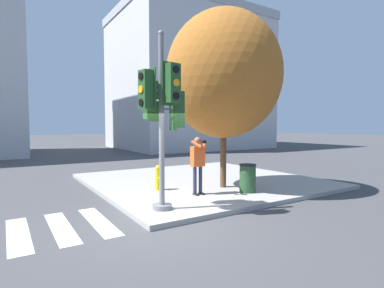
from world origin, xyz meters
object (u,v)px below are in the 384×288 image
object	(u,v)px
street_tree	(224,75)
fire_hydrant	(158,178)
person_photographer	(198,160)
traffic_signal_pole	(162,108)
trash_bin	(248,178)

from	to	relation	value
street_tree	fire_hydrant	xyz separation A→B (m)	(-2.05, 0.76, -3.36)
person_photographer	fire_hydrant	bearing A→B (deg)	120.32
traffic_signal_pole	street_tree	world-z (taller)	street_tree
traffic_signal_pole	street_tree	distance (m)	3.50
fire_hydrant	person_photographer	bearing A→B (deg)	-59.68
street_tree	fire_hydrant	size ratio (longest dim) A/B	7.30
street_tree	traffic_signal_pole	bearing A→B (deg)	-155.54
street_tree	person_photographer	bearing A→B (deg)	-160.58
person_photographer	street_tree	bearing A→B (deg)	19.42
traffic_signal_pole	fire_hydrant	size ratio (longest dim) A/B	5.41
trash_bin	traffic_signal_pole	bearing A→B (deg)	-173.95
traffic_signal_pole	street_tree	xyz separation A→B (m)	(2.97, 1.35, 1.26)
person_photographer	fire_hydrant	distance (m)	1.57
traffic_signal_pole	fire_hydrant	xyz separation A→B (m)	(0.92, 2.12, -2.10)
fire_hydrant	trash_bin	xyz separation A→B (m)	(2.22, -1.78, 0.04)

